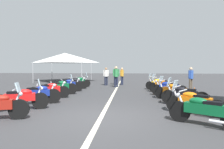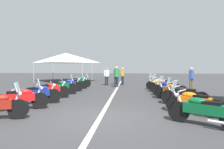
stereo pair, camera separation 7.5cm
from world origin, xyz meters
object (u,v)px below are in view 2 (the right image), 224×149
at_px(traffic_cone_0, 195,93).
at_px(motorcycle_right_row_2, 184,95).
at_px(motorcycle_left_row_5, 67,85).
at_px(event_tent, 66,58).
at_px(motorcycle_right_row_3, 174,91).
at_px(bystander_1, 107,75).
at_px(motorcycle_right_row_5, 164,86).
at_px(motorcycle_right_row_4, 169,88).
at_px(bystander_4, 116,74).
at_px(motorcycle_right_row_1, 193,102).
at_px(bystander_0, 117,75).
at_px(motorcycle_right_row_0, 203,110).
at_px(motorcycle_left_row_7, 79,82).
at_px(motorcycle_left_row_4, 60,87).
at_px(motorcycle_left_row_3, 49,90).
at_px(motorcycle_left_row_1, 21,98).
at_px(motorcycle_left_row_2, 38,94).
at_px(bystander_2, 122,75).
at_px(motorcycle_right_row_6, 160,84).
at_px(bystander_3, 191,77).
at_px(motorcycle_left_row_6, 74,83).

bearing_deg(traffic_cone_0, motorcycle_right_row_2, 151.90).
height_order(motorcycle_left_row_5, event_tent, event_tent).
relative_size(motorcycle_right_row_3, bystander_1, 1.16).
bearing_deg(traffic_cone_0, motorcycle_right_row_5, 32.74).
relative_size(motorcycle_right_row_4, bystander_4, 1.18).
bearing_deg(traffic_cone_0, motorcycle_right_row_1, 161.94).
bearing_deg(motorcycle_right_row_4, bystander_0, -30.03).
bearing_deg(motorcycle_right_row_0, event_tent, -25.58).
xyz_separation_m(motorcycle_left_row_7, bystander_1, (1.75, -2.11, 0.47)).
xyz_separation_m(motorcycle_right_row_0, motorcycle_right_row_3, (4.38, -0.12, 0.01)).
xyz_separation_m(motorcycle_left_row_4, motorcycle_right_row_5, (1.39, -6.42, -0.01)).
relative_size(motorcycle_left_row_3, motorcycle_right_row_5, 1.07).
xyz_separation_m(motorcycle_right_row_0, motorcycle_right_row_5, (7.13, -0.09, 0.01)).
relative_size(motorcycle_left_row_1, motorcycle_right_row_2, 1.07).
height_order(motorcycle_left_row_2, motorcycle_right_row_5, motorcycle_right_row_5).
height_order(motorcycle_left_row_4, motorcycle_right_row_5, motorcycle_left_row_4).
height_order(motorcycle_right_row_0, event_tent, event_tent).
bearing_deg(event_tent, motorcycle_right_row_1, -147.10).
distance_m(motorcycle_left_row_2, bystander_4, 10.20).
relative_size(motorcycle_left_row_1, bystander_2, 1.28).
xyz_separation_m(motorcycle_left_row_2, bystander_1, (9.00, -2.09, 0.46)).
bearing_deg(bystander_1, motorcycle_left_row_3, 131.70).
bearing_deg(bystander_0, motorcycle_right_row_3, -145.70).
height_order(motorcycle_right_row_6, bystander_2, bystander_2).
bearing_deg(motorcycle_left_row_2, motorcycle_left_row_3, 70.56).
bearing_deg(bystander_4, motorcycle_left_row_3, 129.67).
bearing_deg(motorcycle_right_row_6, bystander_4, -24.53).
distance_m(motorcycle_left_row_4, motorcycle_right_row_4, 6.46).
bearing_deg(motorcycle_left_row_4, bystander_4, 40.95).
relative_size(motorcycle_right_row_6, bystander_3, 1.21).
distance_m(motorcycle_left_row_3, motorcycle_right_row_6, 7.73).
height_order(motorcycle_right_row_0, bystander_3, bystander_3).
xyz_separation_m(motorcycle_left_row_4, traffic_cone_0, (-0.62, -7.71, -0.19)).
distance_m(motorcycle_left_row_5, motorcycle_right_row_4, 6.64).
xyz_separation_m(motorcycle_left_row_4, motorcycle_left_row_6, (2.93, -0.01, -0.03)).
xyz_separation_m(motorcycle_left_row_3, motorcycle_left_row_6, (4.38, -0.09, -0.02)).
bearing_deg(motorcycle_left_row_7, bystander_0, -12.66).
bearing_deg(motorcycle_left_row_4, traffic_cone_0, -30.35).
xyz_separation_m(motorcycle_left_row_6, event_tent, (7.38, 3.05, 2.20)).
relative_size(motorcycle_right_row_0, event_tent, 0.33).
bearing_deg(bystander_4, motorcycle_left_row_6, 112.65).
bearing_deg(motorcycle_right_row_6, bystander_1, -12.45).
xyz_separation_m(motorcycle_right_row_3, motorcycle_right_row_5, (2.76, 0.03, 0.00)).
bearing_deg(motorcycle_left_row_4, motorcycle_left_row_2, -115.15).
bearing_deg(bystander_0, motorcycle_left_row_4, 151.30).
height_order(motorcycle_left_row_3, bystander_2, bystander_2).
distance_m(motorcycle_right_row_4, bystander_4, 7.68).
bearing_deg(traffic_cone_0, motorcycle_left_row_5, 75.17).
xyz_separation_m(motorcycle_left_row_1, motorcycle_right_row_0, (-1.54, -6.42, -0.02)).
distance_m(motorcycle_left_row_6, event_tent, 8.28).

